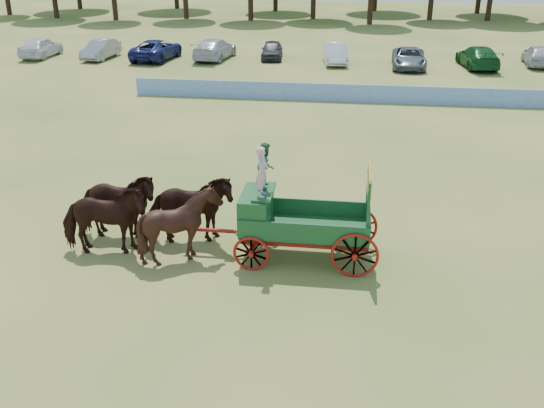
{
  "coord_description": "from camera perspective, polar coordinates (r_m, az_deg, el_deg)",
  "views": [
    {
      "loc": [
        -0.73,
        -17.75,
        9.05
      ],
      "look_at": [
        -3.06,
        -0.42,
        1.3
      ],
      "focal_mm": 40.0,
      "sensor_mm": 36.0,
      "label": 1
    }
  ],
  "objects": [
    {
      "name": "horse_wheel_right",
      "position": [
        19.27,
        -7.72,
        -0.55
      ],
      "size": [
        2.93,
        1.86,
        2.29
      ],
      "primitive_type": "imported",
      "rotation": [
        0.0,
        0.0,
        1.82
      ],
      "color": "black",
      "rests_on": "ground"
    },
    {
      "name": "horse_lead_left",
      "position": [
        19.09,
        -15.54,
        -1.49
      ],
      "size": [
        2.87,
        1.66,
        2.29
      ],
      "primitive_type": "imported",
      "rotation": [
        0.0,
        0.0,
        1.73
      ],
      "color": "black",
      "rests_on": "ground"
    },
    {
      "name": "horse_wheel_left",
      "position": [
        18.31,
        -8.6,
        -1.95
      ],
      "size": [
        2.43,
        2.26,
        2.29
      ],
      "primitive_type": "imported",
      "rotation": [
        0.0,
        0.0,
        1.35
      ],
      "color": "black",
      "rests_on": "ground"
    },
    {
      "name": "horse_lead_right",
      "position": [
        20.01,
        -14.37,
        -0.16
      ],
      "size": [
        2.79,
        1.43,
        2.29
      ],
      "primitive_type": "imported",
      "rotation": [
        0.0,
        0.0,
        1.64
      ],
      "color": "black",
      "rests_on": "ground"
    },
    {
      "name": "farm_dray",
      "position": [
        18.08,
        0.96,
        -0.6
      ],
      "size": [
        6.0,
        2.0,
        3.64
      ],
      "color": "maroon",
      "rests_on": "ground"
    },
    {
      "name": "ground",
      "position": [
        19.94,
        8.93,
        -3.4
      ],
      "size": [
        160.0,
        160.0,
        0.0
      ],
      "primitive_type": "plane",
      "color": "#A78C4B",
      "rests_on": "ground"
    },
    {
      "name": "sponsor_banner",
      "position": [
        36.75,
        7.15,
        10.32
      ],
      "size": [
        26.0,
        0.08,
        1.05
      ],
      "primitive_type": "cube",
      "color": "#2056B0",
      "rests_on": "ground"
    },
    {
      "name": "parked_cars",
      "position": [
        48.21,
        7.3,
        13.84
      ],
      "size": [
        52.72,
        7.2,
        1.64
      ],
      "color": "silver",
      "rests_on": "ground"
    }
  ]
}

